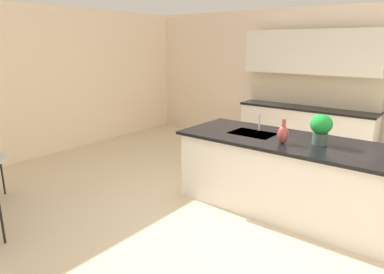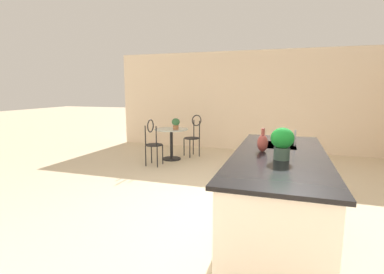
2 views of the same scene
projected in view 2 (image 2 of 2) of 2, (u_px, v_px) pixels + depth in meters
ground_plane at (215, 208)px, 4.12m from camera, size 40.00×40.00×0.00m
wall_left_window at (252, 101)px, 7.90m from camera, size 0.12×7.80×2.70m
kitchen_island at (278, 190)px, 3.50m from camera, size 2.80×1.06×0.92m
bistro_table at (171, 141)px, 6.92m from camera, size 0.80×0.80×0.74m
chair_near_window at (153, 140)px, 6.32m from camera, size 0.48×0.39×1.04m
chair_by_island at (194, 134)px, 7.28m from camera, size 0.54×0.54×1.04m
sink_faucet at (295, 138)px, 3.87m from camera, size 0.02×0.02×0.22m
potted_plant_on_table at (176, 123)px, 6.77m from camera, size 0.19×0.19×0.27m
potted_plant_counter_near at (282, 141)px, 3.11m from camera, size 0.25×0.25×0.35m
vase_on_counter at (263, 143)px, 3.52m from camera, size 0.13×0.13×0.29m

